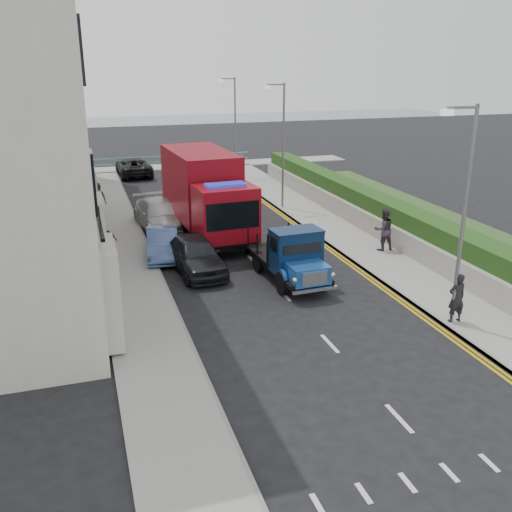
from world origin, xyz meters
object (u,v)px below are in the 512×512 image
lamp_near (462,206)px  bedford_lorry (294,259)px  parked_car_front (195,255)px  lamp_mid (281,139)px  lamp_far (234,121)px  pedestrian_east_near (457,298)px  red_lorry (205,193)px

lamp_near → bedford_lorry: lamp_near is taller
lamp_near → bedford_lorry: 6.69m
lamp_near → parked_car_front: (-6.78, 7.36, -3.26)m
lamp_mid → bedford_lorry: lamp_mid is taller
lamp_near → lamp_far: (0.00, 26.00, 0.00)m
lamp_far → lamp_mid: bearing=-90.0°
lamp_far → parked_car_front: 20.10m
lamp_near → lamp_far: size_ratio=1.00×
bedford_lorry → parked_car_front: bearing=140.2°
lamp_near → lamp_mid: (0.00, 16.00, 0.00)m
parked_car_front → pedestrian_east_near: 10.16m
lamp_near → lamp_far: same height
bedford_lorry → red_lorry: 7.57m
red_lorry → lamp_mid: bearing=32.8°
lamp_near → red_lorry: bearing=113.3°
red_lorry → lamp_far: bearing=65.8°
lamp_mid → parked_car_front: 11.46m
lamp_near → parked_car_front: 10.53m
parked_car_front → bedford_lorry: bearing=-41.8°
red_lorry → parked_car_front: (-1.54, -4.79, -1.42)m
parked_car_front → pedestrian_east_near: pedestrian_east_near is taller
lamp_mid → pedestrian_east_near: (0.22, -16.00, -3.05)m
lamp_near → lamp_mid: bearing=90.0°
lamp_mid → lamp_far: same height
bedford_lorry → parked_car_front: (-3.30, 2.49, -0.28)m
lamp_mid → bedford_lorry: size_ratio=1.48×
red_lorry → pedestrian_east_near: (5.46, -12.15, -1.20)m
pedestrian_east_near → lamp_mid: bearing=-89.2°
lamp_near → bedford_lorry: bearing=125.5°
lamp_mid → parked_car_front: size_ratio=1.63×
lamp_near → lamp_mid: same height
lamp_near → red_lorry: lamp_near is taller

